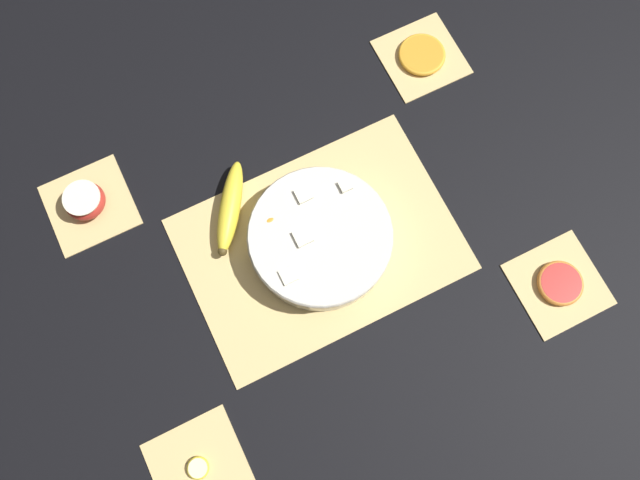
# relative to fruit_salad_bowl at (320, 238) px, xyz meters

# --- Properties ---
(ground_plane) EXTENTS (6.00, 6.00, 0.00)m
(ground_plane) POSITION_rel_fruit_salad_bowl_xyz_m (0.00, 0.00, -0.04)
(ground_plane) COLOR black
(bamboo_mat_center) EXTENTS (0.49, 0.34, 0.01)m
(bamboo_mat_center) POSITION_rel_fruit_salad_bowl_xyz_m (0.00, 0.00, -0.04)
(bamboo_mat_center) COLOR #D6B775
(bamboo_mat_center) RESTS_ON ground_plane
(coaster_mat_near_left) EXTENTS (0.15, 0.15, 0.01)m
(coaster_mat_near_left) POSITION_rel_fruit_salad_bowl_xyz_m (-0.36, -0.26, -0.04)
(coaster_mat_near_left) COLOR #D6B775
(coaster_mat_near_left) RESTS_ON ground_plane
(coaster_mat_near_right) EXTENTS (0.15, 0.15, 0.01)m
(coaster_mat_near_right) POSITION_rel_fruit_salad_bowl_xyz_m (0.36, -0.26, -0.04)
(coaster_mat_near_right) COLOR #D6B775
(coaster_mat_near_right) RESTS_ON ground_plane
(coaster_mat_far_left) EXTENTS (0.15, 0.15, 0.01)m
(coaster_mat_far_left) POSITION_rel_fruit_salad_bowl_xyz_m (-0.36, 0.26, -0.04)
(coaster_mat_far_left) COLOR #D6B775
(coaster_mat_far_left) RESTS_ON ground_plane
(coaster_mat_far_right) EXTENTS (0.15, 0.15, 0.01)m
(coaster_mat_far_right) POSITION_rel_fruit_salad_bowl_xyz_m (0.36, 0.26, -0.04)
(coaster_mat_far_right) COLOR #D6B775
(coaster_mat_far_right) RESTS_ON ground_plane
(fruit_salad_bowl) EXTENTS (0.26, 0.26, 0.07)m
(fruit_salad_bowl) POSITION_rel_fruit_salad_bowl_xyz_m (0.00, 0.00, 0.00)
(fruit_salad_bowl) COLOR silver
(fruit_salad_bowl) RESTS_ON bamboo_mat_center
(whole_banana) EXTENTS (0.13, 0.17, 0.04)m
(whole_banana) POSITION_rel_fruit_salad_bowl_xyz_m (0.12, -0.13, -0.02)
(whole_banana) COLOR yellow
(whole_banana) RESTS_ON bamboo_mat_center
(apple_half) EXTENTS (0.08, 0.08, 0.04)m
(apple_half) POSITION_rel_fruit_salad_bowl_xyz_m (0.36, -0.26, -0.01)
(apple_half) COLOR #B72D23
(apple_half) RESTS_ON coaster_mat_near_right
(orange_slice_whole) EXTENTS (0.09, 0.09, 0.01)m
(orange_slice_whole) POSITION_rel_fruit_salad_bowl_xyz_m (-0.36, -0.26, -0.03)
(orange_slice_whole) COLOR orange
(orange_slice_whole) RESTS_ON coaster_mat_near_left
(banana_coin_single) EXTENTS (0.04, 0.04, 0.01)m
(banana_coin_single) POSITION_rel_fruit_salad_bowl_xyz_m (0.36, 0.26, -0.03)
(banana_coin_single) COLOR beige
(banana_coin_single) RESTS_ON coaster_mat_far_right
(grapefruit_slice) EXTENTS (0.08, 0.08, 0.01)m
(grapefruit_slice) POSITION_rel_fruit_salad_bowl_xyz_m (-0.36, 0.26, -0.03)
(grapefruit_slice) COLOR #B2231E
(grapefruit_slice) RESTS_ON coaster_mat_far_left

